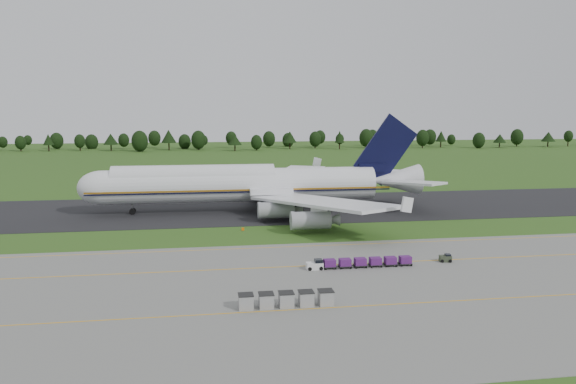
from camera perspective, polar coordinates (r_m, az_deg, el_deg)
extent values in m
plane|color=#2A4F17|center=(105.99, 0.36, -4.28)|extent=(600.00, 600.00, 0.00)
cube|color=slate|center=(73.81, 4.63, -10.00)|extent=(300.00, 52.00, 0.06)
cube|color=black|center=(133.16, -1.56, -1.64)|extent=(300.00, 40.00, 0.08)
cube|color=orange|center=(85.00, 2.74, -7.46)|extent=(300.00, 0.25, 0.01)
cube|color=orange|center=(68.31, 5.82, -11.53)|extent=(300.00, 0.20, 0.01)
cube|color=orange|center=(96.38, 1.31, -5.53)|extent=(120.00, 0.20, 0.01)
cylinder|color=black|center=(344.85, -25.50, 4.01)|extent=(0.70, 0.70, 3.18)
sphere|color=black|center=(344.66, -25.53, 4.56)|extent=(5.90, 5.90, 5.90)
cylinder|color=black|center=(339.69, -23.13, 4.12)|extent=(0.70, 0.70, 3.44)
cone|color=black|center=(339.42, -23.17, 4.93)|extent=(5.74, 5.74, 6.11)
cylinder|color=black|center=(337.04, -20.37, 4.25)|extent=(0.70, 0.70, 3.53)
sphere|color=black|center=(336.83, -20.40, 4.87)|extent=(5.94, 5.94, 5.94)
cylinder|color=black|center=(332.04, -17.53, 4.33)|extent=(0.70, 0.70, 3.45)
cone|color=black|center=(331.76, -17.57, 5.15)|extent=(8.21, 8.21, 6.14)
cylinder|color=black|center=(320.45, -14.81, 4.33)|extent=(0.70, 0.70, 3.74)
sphere|color=black|center=(320.22, -14.83, 5.02)|extent=(8.97, 8.97, 8.97)
cylinder|color=black|center=(328.51, -12.00, 4.56)|extent=(0.70, 0.70, 4.18)
cone|color=black|center=(328.19, -12.03, 5.57)|extent=(8.52, 8.52, 7.43)
cylinder|color=black|center=(325.89, -9.07, 4.57)|extent=(0.70, 0.70, 3.79)
sphere|color=black|center=(325.66, -9.09, 5.26)|extent=(8.22, 8.22, 8.22)
cylinder|color=black|center=(316.83, -5.41, 4.49)|extent=(0.70, 0.70, 3.31)
cone|color=black|center=(316.55, -5.42, 5.32)|extent=(7.88, 7.88, 5.88)
cylinder|color=black|center=(319.95, -3.22, 4.52)|extent=(0.70, 0.70, 3.01)
sphere|color=black|center=(319.75, -3.22, 5.08)|extent=(6.44, 6.44, 6.44)
cylinder|color=black|center=(330.91, 0.19, 4.73)|extent=(0.70, 0.70, 3.71)
cone|color=black|center=(330.62, 0.19, 5.62)|extent=(7.94, 7.94, 6.60)
cylinder|color=black|center=(336.93, 2.77, 4.77)|extent=(0.70, 0.70, 3.55)
sphere|color=black|center=(336.71, 2.78, 5.39)|extent=(7.12, 7.12, 7.12)
cylinder|color=black|center=(329.16, 5.25, 4.69)|extent=(0.70, 0.70, 3.87)
cone|color=black|center=(328.85, 5.27, 5.62)|extent=(5.52, 5.52, 6.88)
cylinder|color=black|center=(342.14, 7.93, 4.79)|extent=(0.70, 0.70, 3.96)
sphere|color=black|center=(341.91, 7.95, 5.47)|extent=(8.31, 8.31, 8.31)
cylinder|color=black|center=(337.46, 11.03, 4.70)|extent=(0.70, 0.70, 4.31)
cone|color=black|center=(337.14, 11.06, 5.71)|extent=(5.65, 5.65, 7.67)
cylinder|color=black|center=(348.43, 13.49, 4.70)|extent=(0.70, 0.70, 3.96)
sphere|color=black|center=(348.20, 13.51, 5.37)|extent=(7.64, 7.64, 7.64)
cylinder|color=black|center=(355.81, 15.25, 4.69)|extent=(0.70, 0.70, 3.64)
cone|color=black|center=(355.54, 15.29, 5.50)|extent=(6.49, 6.49, 6.46)
cylinder|color=black|center=(356.02, 18.79, 4.49)|extent=(0.70, 0.70, 3.06)
sphere|color=black|center=(355.84, 18.82, 4.99)|extent=(7.24, 7.24, 7.24)
cylinder|color=black|center=(365.74, 20.68, 4.48)|extent=(0.70, 0.70, 2.97)
cone|color=black|center=(365.52, 20.71, 5.13)|extent=(7.66, 7.66, 5.28)
cylinder|color=black|center=(379.35, 22.21, 4.60)|extent=(0.70, 0.70, 3.91)
sphere|color=black|center=(379.14, 22.24, 5.20)|extent=(7.64, 7.64, 7.64)
cylinder|color=black|center=(383.68, 24.89, 4.43)|extent=(0.70, 0.70, 3.35)
cone|color=black|center=(383.45, 24.93, 5.13)|extent=(8.47, 8.47, 5.96)
cylinder|color=black|center=(394.69, 26.56, 4.48)|extent=(0.70, 0.70, 4.18)
sphere|color=black|center=(394.49, 26.60, 5.10)|extent=(5.52, 5.52, 5.52)
cylinder|color=silver|center=(128.32, -4.76, 0.71)|extent=(61.41, 8.00, 7.62)
cylinder|color=silver|center=(127.86, -9.51, 1.41)|extent=(36.01, 6.17, 5.94)
sphere|color=silver|center=(130.05, -18.37, 0.41)|extent=(7.62, 7.62, 7.62)
cone|color=silver|center=(135.54, 10.83, 1.23)|extent=(11.68, 7.31, 7.24)
cube|color=#BD7B1C|center=(124.62, -4.64, 0.19)|extent=(67.71, 0.48, 0.37)
cube|color=silver|center=(110.51, 3.32, -1.03)|extent=(25.11, 37.01, 0.58)
cube|color=silver|center=(149.90, 0.18, 1.49)|extent=(25.45, 36.93, 0.58)
cylinder|color=gray|center=(116.35, -1.21, -1.86)|extent=(7.43, 3.43, 3.39)
cylinder|color=gray|center=(105.84, 2.33, -2.90)|extent=(7.43, 3.43, 3.39)
cylinder|color=gray|center=(142.50, -2.57, 0.04)|extent=(7.43, 3.43, 3.39)
cylinder|color=gray|center=(154.52, -1.13, 0.71)|extent=(7.43, 3.43, 3.39)
cube|color=black|center=(134.00, 9.85, 4.23)|extent=(15.43, 0.68, 16.99)
cube|color=silver|center=(128.66, 12.66, 0.93)|extent=(12.17, 14.76, 0.48)
cube|color=silver|center=(143.46, 10.39, 1.76)|extent=(12.28, 14.73, 0.48)
cylinder|color=slate|center=(129.85, -15.51, -1.70)|extent=(0.38, 0.38, 2.33)
cylinder|color=black|center=(129.93, -15.50, -1.91)|extent=(1.38, 0.96, 1.38)
cylinder|color=slate|center=(124.98, -1.68, -1.78)|extent=(0.38, 0.38, 2.33)
cylinder|color=black|center=(125.06, -1.68, -1.99)|extent=(1.38, 0.96, 1.38)
cylinder|color=slate|center=(134.30, -2.16, -1.07)|extent=(0.38, 0.38, 2.33)
cylinder|color=black|center=(134.38, -2.16, -1.27)|extent=(1.38, 0.96, 1.38)
cube|color=white|center=(82.92, 2.73, -7.51)|extent=(2.42, 1.30, 1.02)
cylinder|color=black|center=(82.21, 2.24, -7.82)|extent=(0.56, 0.20, 0.56)
cube|color=black|center=(83.43, 4.24, -7.55)|extent=(1.86, 1.40, 0.11)
cube|color=#49175A|center=(83.28, 4.25, -7.19)|extent=(1.68, 1.30, 1.02)
cylinder|color=black|center=(82.70, 3.83, -7.81)|extent=(0.32, 0.14, 0.32)
cube|color=black|center=(83.97, 5.80, -7.47)|extent=(1.86, 1.40, 0.11)
cube|color=#49175A|center=(83.82, 5.81, -7.10)|extent=(1.68, 1.30, 1.02)
cylinder|color=black|center=(83.23, 5.41, -7.73)|extent=(0.32, 0.14, 0.32)
cube|color=black|center=(84.57, 7.34, -7.38)|extent=(1.86, 1.40, 0.11)
cube|color=#49175A|center=(84.42, 7.35, -7.02)|extent=(1.68, 1.30, 1.02)
cylinder|color=black|center=(83.81, 6.97, -7.64)|extent=(0.32, 0.14, 0.32)
cube|color=black|center=(85.23, 8.86, -7.29)|extent=(1.86, 1.40, 0.11)
cube|color=#49175A|center=(85.08, 8.86, -6.93)|extent=(1.68, 1.30, 1.02)
cylinder|color=black|center=(84.46, 8.50, -7.54)|extent=(0.32, 0.14, 0.32)
cube|color=black|center=(85.95, 10.35, -7.19)|extent=(1.86, 1.40, 0.11)
cube|color=#49175A|center=(85.80, 10.36, -6.83)|extent=(1.68, 1.30, 1.02)
cylinder|color=black|center=(85.16, 10.01, -7.45)|extent=(0.32, 0.14, 0.32)
cube|color=black|center=(86.72, 11.81, -7.09)|extent=(1.86, 1.40, 0.11)
cube|color=#49175A|center=(86.58, 11.82, -6.74)|extent=(1.68, 1.30, 1.02)
cylinder|color=black|center=(85.93, 11.49, -7.34)|extent=(0.32, 0.14, 0.32)
cylinder|color=black|center=(82.98, 2.72, -7.66)|extent=(0.56, 0.20, 0.56)
cube|color=#313A28|center=(90.11, 15.69, -6.53)|extent=(1.90, 1.29, 0.97)
cylinder|color=black|center=(89.45, 15.46, -6.79)|extent=(0.50, 0.18, 0.50)
cylinder|color=black|center=(90.89, 15.90, -6.57)|extent=(0.50, 0.18, 0.50)
cube|color=gray|center=(67.27, -4.30, -11.07)|extent=(1.69, 1.69, 1.69)
cube|color=black|center=(66.98, -4.31, -10.35)|extent=(1.80, 1.80, 0.08)
cube|color=gray|center=(67.48, -2.23, -10.99)|extent=(1.69, 1.69, 1.69)
cube|color=black|center=(67.19, -2.24, -10.27)|extent=(1.80, 1.80, 0.08)
cube|color=gray|center=(67.78, -0.18, -10.89)|extent=(1.69, 1.69, 1.69)
cube|color=black|center=(67.49, -0.18, -10.18)|extent=(1.80, 1.80, 0.08)
cube|color=gray|center=(68.16, 1.85, -10.79)|extent=(1.69, 1.69, 1.69)
cube|color=black|center=(67.87, 1.86, -10.08)|extent=(1.80, 1.80, 0.08)
cube|color=gray|center=(68.62, 3.86, -10.67)|extent=(1.69, 1.69, 1.69)
cube|color=black|center=(68.34, 3.86, -9.96)|extent=(1.80, 1.80, 0.08)
cube|color=#F26207|center=(109.09, -4.61, -3.78)|extent=(0.50, 0.12, 0.60)
cube|color=black|center=(109.15, -4.60, -3.92)|extent=(0.30, 0.30, 0.04)
cube|color=#F26207|center=(110.26, 0.67, -3.62)|extent=(0.50, 0.12, 0.60)
cube|color=black|center=(110.32, 0.67, -3.76)|extent=(0.30, 0.30, 0.04)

